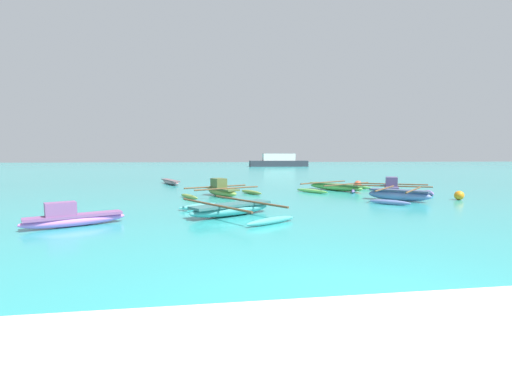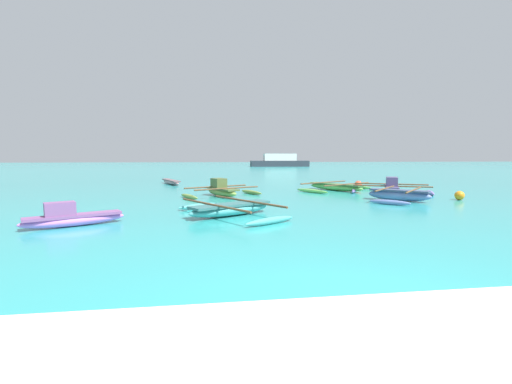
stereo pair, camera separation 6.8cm
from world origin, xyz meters
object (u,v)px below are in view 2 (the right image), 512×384
object	(u,v)px
moored_boat_6	(399,195)
mooring_buoy_1	(358,184)
moored_boat_1	(171,182)
moored_boat_3	(72,218)
moored_boat_2	(391,188)
mooring_buoy_0	(460,196)
moored_boat_0	(335,187)
distant_ferry	(280,161)
moored_boat_5	(221,190)
moored_boat_4	(231,209)

from	to	relation	value
moored_boat_6	mooring_buoy_1	size ratio (longest dim) A/B	7.75
moored_boat_1	moored_boat_3	distance (m)	14.60
mooring_buoy_1	moored_boat_2	bearing A→B (deg)	-84.21
moored_boat_2	mooring_buoy_1	xyz separation A→B (m)	(-0.33, 3.26, -0.07)
moored_boat_2	mooring_buoy_0	xyz separation A→B (m)	(1.57, -2.99, -0.09)
moored_boat_6	mooring_buoy_0	xyz separation A→B (m)	(2.81, -0.13, -0.05)
moored_boat_0	distant_ferry	xyz separation A→B (m)	(6.73, 47.96, 0.82)
moored_boat_3	mooring_buoy_1	world-z (taller)	moored_boat_3
moored_boat_5	moored_boat_4	bearing A→B (deg)	-25.56
moored_boat_3	mooring_buoy_0	bearing A→B (deg)	-13.68
moored_boat_3	distant_ferry	distance (m)	59.33
moored_boat_6	mooring_buoy_1	xyz separation A→B (m)	(0.91, 6.12, -0.03)
moored_boat_5	mooring_buoy_0	size ratio (longest dim) A/B	9.94
moored_boat_2	mooring_buoy_0	distance (m)	3.38
moored_boat_2	distant_ferry	size ratio (longest dim) A/B	0.39
moored_boat_3	moored_boat_2	bearing A→B (deg)	-0.88
moored_boat_3	mooring_buoy_0	distance (m)	15.26
moored_boat_2	moored_boat_5	bearing A→B (deg)	116.30
moored_boat_0	moored_boat_6	size ratio (longest dim) A/B	1.35
moored_boat_3	moored_boat_6	world-z (taller)	moored_boat_3
moored_boat_4	moored_boat_6	bearing A→B (deg)	-11.85
moored_boat_0	moored_boat_3	world-z (taller)	moored_boat_3
mooring_buoy_0	mooring_buoy_1	xyz separation A→B (m)	(-1.90, 6.25, 0.02)
moored_boat_0	moored_boat_6	world-z (taller)	moored_boat_6
moored_boat_1	moored_boat_3	xyz separation A→B (m)	(-1.11, -14.56, 0.07)
moored_boat_1	mooring_buoy_0	xyz separation A→B (m)	(13.67, -10.78, 0.03)
moored_boat_6	mooring_buoy_0	bearing A→B (deg)	40.41
mooring_buoy_1	mooring_buoy_0	bearing A→B (deg)	-73.12
moored_boat_2	moored_boat_3	world-z (taller)	moored_boat_2
moored_boat_4	mooring_buoy_1	xyz separation A→B (m)	(8.42, 8.87, 0.01)
moored_boat_5	moored_boat_6	distance (m)	8.12
moored_boat_5	moored_boat_6	world-z (taller)	moored_boat_5
moored_boat_1	moored_boat_6	xyz separation A→B (m)	(10.86, -10.65, 0.08)
moored_boat_1	moored_boat_4	xyz separation A→B (m)	(3.36, -13.40, 0.04)
moored_boat_2	moored_boat_5	xyz separation A→B (m)	(-8.85, -0.02, -0.01)
moored_boat_2	distant_ferry	distance (m)	50.08
moored_boat_6	distant_ferry	xyz separation A→B (m)	(5.66, 52.74, 0.77)
moored_boat_4	distant_ferry	size ratio (longest dim) A/B	0.38
moored_boat_1	moored_boat_2	world-z (taller)	moored_boat_2
moored_boat_0	mooring_buoy_0	size ratio (longest dim) A/B	11.38
moored_boat_0	moored_boat_6	distance (m)	4.89
moored_boat_5	moored_boat_3	bearing A→B (deg)	-59.55
moored_boat_4	moored_boat_3	bearing A→B (deg)	162.55
moored_boat_6	moored_boat_1	bearing A→B (deg)	178.70
moored_boat_1	moored_boat_4	size ratio (longest dim) A/B	0.81
moored_boat_5	mooring_buoy_1	bearing A→B (deg)	84.43
moored_boat_4	mooring_buoy_0	bearing A→B (deg)	-17.74
mooring_buoy_0	moored_boat_1	bearing A→B (deg)	141.74
moored_boat_0	distant_ferry	bearing A→B (deg)	141.60
moored_boat_2	moored_boat_3	bearing A→B (deg)	143.26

